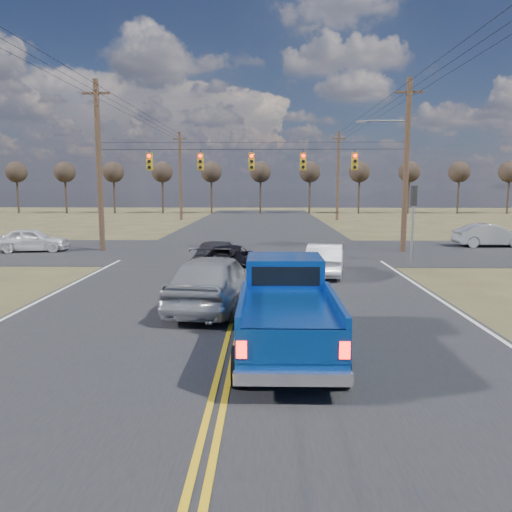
{
  "coord_description": "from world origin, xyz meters",
  "views": [
    {
      "loc": [
        0.87,
        -11.6,
        3.86
      ],
      "look_at": [
        0.52,
        5.27,
        1.5
      ],
      "focal_mm": 35.0,
      "sensor_mm": 36.0,
      "label": 1
    }
  ],
  "objects_px": {
    "pickup_truck": "(286,310)",
    "cross_car_west": "(32,240)",
    "cross_car_east_near": "(490,235)",
    "white_car_queue": "(325,259)",
    "black_suv": "(228,260)",
    "dgrey_car_queue": "(217,256)",
    "silver_suv": "(213,281)"
  },
  "relations": [
    {
      "from": "pickup_truck",
      "to": "cross_car_west",
      "type": "height_order",
      "value": "pickup_truck"
    },
    {
      "from": "cross_car_west",
      "to": "cross_car_east_near",
      "type": "height_order",
      "value": "cross_car_east_near"
    },
    {
      "from": "cross_car_west",
      "to": "cross_car_east_near",
      "type": "distance_m",
      "value": 28.48
    },
    {
      "from": "pickup_truck",
      "to": "white_car_queue",
      "type": "height_order",
      "value": "pickup_truck"
    },
    {
      "from": "pickup_truck",
      "to": "white_car_queue",
      "type": "relative_size",
      "value": 1.32
    },
    {
      "from": "pickup_truck",
      "to": "black_suv",
      "type": "bearing_deg",
      "value": 101.71
    },
    {
      "from": "pickup_truck",
      "to": "cross_car_west",
      "type": "xyz_separation_m",
      "value": [
        -14.38,
        17.88,
        -0.32
      ]
    },
    {
      "from": "dgrey_car_queue",
      "to": "cross_car_east_near",
      "type": "relative_size",
      "value": 1.1
    },
    {
      "from": "black_suv",
      "to": "dgrey_car_queue",
      "type": "height_order",
      "value": "dgrey_car_queue"
    },
    {
      "from": "cross_car_west",
      "to": "dgrey_car_queue",
      "type": "bearing_deg",
      "value": -129.99
    },
    {
      "from": "white_car_queue",
      "to": "dgrey_car_queue",
      "type": "xyz_separation_m",
      "value": [
        -4.8,
        0.75,
        0.01
      ]
    },
    {
      "from": "white_car_queue",
      "to": "cross_car_east_near",
      "type": "relative_size",
      "value": 0.95
    },
    {
      "from": "black_suv",
      "to": "cross_car_east_near",
      "type": "bearing_deg",
      "value": -145.02
    },
    {
      "from": "silver_suv",
      "to": "black_suv",
      "type": "distance_m",
      "value": 6.09
    },
    {
      "from": "white_car_queue",
      "to": "cross_car_east_near",
      "type": "height_order",
      "value": "cross_car_east_near"
    },
    {
      "from": "black_suv",
      "to": "cross_car_east_near",
      "type": "xyz_separation_m",
      "value": [
        16.06,
        10.71,
        0.06
      ]
    },
    {
      "from": "black_suv",
      "to": "white_car_queue",
      "type": "relative_size",
      "value": 1.14
    },
    {
      "from": "pickup_truck",
      "to": "black_suv",
      "type": "height_order",
      "value": "pickup_truck"
    },
    {
      "from": "pickup_truck",
      "to": "cross_car_west",
      "type": "relative_size",
      "value": 1.36
    },
    {
      "from": "silver_suv",
      "to": "cross_car_east_near",
      "type": "height_order",
      "value": "silver_suv"
    },
    {
      "from": "black_suv",
      "to": "dgrey_car_queue",
      "type": "xyz_separation_m",
      "value": [
        -0.56,
        0.85,
        0.04
      ]
    },
    {
      "from": "black_suv",
      "to": "dgrey_car_queue",
      "type": "relative_size",
      "value": 0.99
    },
    {
      "from": "silver_suv",
      "to": "black_suv",
      "type": "height_order",
      "value": "silver_suv"
    },
    {
      "from": "pickup_truck",
      "to": "dgrey_car_queue",
      "type": "height_order",
      "value": "pickup_truck"
    },
    {
      "from": "silver_suv",
      "to": "dgrey_car_queue",
      "type": "xyz_separation_m",
      "value": [
        -0.56,
        6.94,
        -0.19
      ]
    },
    {
      "from": "black_suv",
      "to": "cross_car_west",
      "type": "bearing_deg",
      "value": -30.65
    },
    {
      "from": "silver_suv",
      "to": "dgrey_car_queue",
      "type": "height_order",
      "value": "silver_suv"
    },
    {
      "from": "silver_suv",
      "to": "black_suv",
      "type": "relative_size",
      "value": 1.09
    },
    {
      "from": "dgrey_car_queue",
      "to": "cross_car_west",
      "type": "xyz_separation_m",
      "value": [
        -11.69,
        6.78,
        -0.01
      ]
    },
    {
      "from": "black_suv",
      "to": "white_car_queue",
      "type": "bearing_deg",
      "value": -177.34
    },
    {
      "from": "pickup_truck",
      "to": "white_car_queue",
      "type": "bearing_deg",
      "value": 78.44
    },
    {
      "from": "silver_suv",
      "to": "black_suv",
      "type": "bearing_deg",
      "value": -81.9
    }
  ]
}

